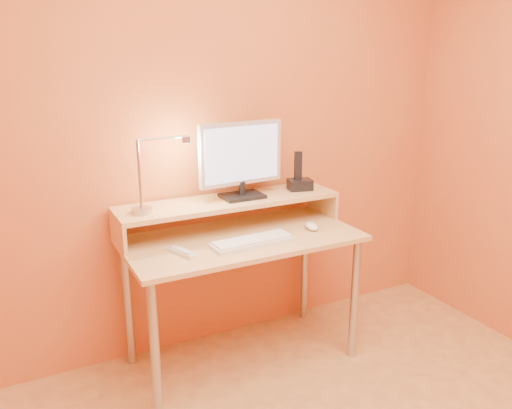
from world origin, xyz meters
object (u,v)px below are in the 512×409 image
lamp_base (142,211)px  mouse (312,226)px  remote_control (182,252)px  monitor_panel (241,153)px  keyboard (253,242)px  phone_dock (300,185)px

lamp_base → mouse: 0.89m
remote_control → monitor_panel: bearing=9.9°
monitor_panel → keyboard: size_ratio=1.16×
keyboard → remote_control: (-0.35, 0.04, -0.00)m
lamp_base → keyboard: bearing=-27.9°
monitor_panel → lamp_base: (-0.55, -0.04, -0.23)m
lamp_base → phone_dock: 0.91m
monitor_panel → remote_control: bearing=-155.0°
monitor_panel → remote_control: 0.63m
keyboard → remote_control: size_ratio=2.44×
phone_dock → mouse: phone_dock is taller
phone_dock → mouse: 0.29m
phone_dock → keyboard: size_ratio=0.31×
lamp_base → mouse: size_ratio=0.94×
remote_control → phone_dock: bearing=-3.5°
mouse → keyboard: bearing=-159.1°
phone_dock → keyboard: 0.55m
lamp_base → remote_control: size_ratio=0.59×
monitor_panel → mouse: monitor_panel is taller
lamp_base → remote_control: (0.12, -0.21, -0.16)m
lamp_base → keyboard: size_ratio=0.24×
keyboard → remote_control: bearing=171.2°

